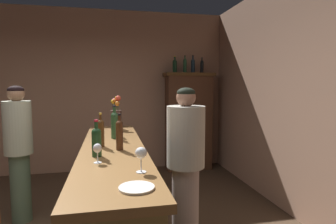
{
  "coord_description": "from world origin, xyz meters",
  "views": [
    {
      "loc": [
        0.57,
        -2.22,
        1.57
      ],
      "look_at": [
        1.12,
        0.41,
        1.32
      ],
      "focal_mm": 29.72,
      "sensor_mm": 36.0,
      "label": 1
    }
  ],
  "objects_px": {
    "wine_bottle_chardonnay": "(114,123)",
    "flower_arrangement": "(116,116)",
    "wine_bottle_syrah": "(115,124)",
    "display_bottle_center": "(193,65)",
    "cheese_plate": "(137,188)",
    "wine_bottle_rose": "(101,132)",
    "display_bottle_midright": "(202,66)",
    "wine_glass_front": "(141,154)",
    "bar_counter": "(114,201)",
    "wine_glass_mid": "(97,149)",
    "wine_bottle_riesling": "(119,133)",
    "display_cabinet": "(188,120)",
    "display_bottle_left": "(175,65)",
    "patron_tall": "(19,147)",
    "display_bottle_midleft": "(185,65)",
    "wine_bottle_pinot": "(97,140)",
    "bartender": "(186,160)"
  },
  "relations": [
    {
      "from": "display_bottle_midright",
      "to": "wine_bottle_chardonnay",
      "type": "bearing_deg",
      "value": -130.73
    },
    {
      "from": "display_bottle_center",
      "to": "display_bottle_midleft",
      "type": "bearing_deg",
      "value": -180.0
    },
    {
      "from": "wine_glass_mid",
      "to": "flower_arrangement",
      "type": "distance_m",
      "value": 1.56
    },
    {
      "from": "display_bottle_center",
      "to": "cheese_plate",
      "type": "bearing_deg",
      "value": -111.45
    },
    {
      "from": "patron_tall",
      "to": "wine_bottle_chardonnay",
      "type": "bearing_deg",
      "value": 35.19
    },
    {
      "from": "wine_bottle_syrah",
      "to": "display_bottle_midleft",
      "type": "xyz_separation_m",
      "value": [
        1.32,
        2.06,
        0.77
      ]
    },
    {
      "from": "display_cabinet",
      "to": "wine_bottle_syrah",
      "type": "distance_m",
      "value": 2.5
    },
    {
      "from": "wine_bottle_rose",
      "to": "wine_bottle_riesling",
      "type": "bearing_deg",
      "value": -45.47
    },
    {
      "from": "wine_glass_mid",
      "to": "wine_bottle_riesling",
      "type": "bearing_deg",
      "value": 65.74
    },
    {
      "from": "wine_bottle_chardonnay",
      "to": "flower_arrangement",
      "type": "height_order",
      "value": "flower_arrangement"
    },
    {
      "from": "wine_bottle_syrah",
      "to": "wine_glass_front",
      "type": "distance_m",
      "value": 1.2
    },
    {
      "from": "flower_arrangement",
      "to": "display_bottle_center",
      "type": "distance_m",
      "value": 2.16
    },
    {
      "from": "cheese_plate",
      "to": "display_bottle_center",
      "type": "relative_size",
      "value": 0.59
    },
    {
      "from": "wine_glass_front",
      "to": "display_bottle_midright",
      "type": "distance_m",
      "value": 3.67
    },
    {
      "from": "wine_bottle_riesling",
      "to": "cheese_plate",
      "type": "bearing_deg",
      "value": -86.66
    },
    {
      "from": "wine_bottle_pinot",
      "to": "display_bottle_left",
      "type": "relative_size",
      "value": 0.95
    },
    {
      "from": "wine_bottle_rose",
      "to": "display_bottle_midright",
      "type": "height_order",
      "value": "display_bottle_midright"
    },
    {
      "from": "wine_bottle_syrah",
      "to": "wine_bottle_chardonnay",
      "type": "bearing_deg",
      "value": 89.74
    },
    {
      "from": "bar_counter",
      "to": "wine_bottle_rose",
      "type": "height_order",
      "value": "wine_bottle_rose"
    },
    {
      "from": "wine_bottle_riesling",
      "to": "bartender",
      "type": "distance_m",
      "value": 0.74
    },
    {
      "from": "wine_bottle_rose",
      "to": "wine_bottle_riesling",
      "type": "xyz_separation_m",
      "value": [
        0.16,
        -0.16,
        0.01
      ]
    },
    {
      "from": "bar_counter",
      "to": "wine_bottle_chardonnay",
      "type": "height_order",
      "value": "wine_bottle_chardonnay"
    },
    {
      "from": "wine_glass_mid",
      "to": "display_bottle_midright",
      "type": "height_order",
      "value": "display_bottle_midright"
    },
    {
      "from": "wine_glass_front",
      "to": "display_bottle_midright",
      "type": "height_order",
      "value": "display_bottle_midright"
    },
    {
      "from": "wine_bottle_chardonnay",
      "to": "wine_bottle_riesling",
      "type": "xyz_separation_m",
      "value": [
        0.03,
        -0.69,
        0.0
      ]
    },
    {
      "from": "bar_counter",
      "to": "cheese_plate",
      "type": "relative_size",
      "value": 13.46
    },
    {
      "from": "wine_bottle_riesling",
      "to": "patron_tall",
      "type": "xyz_separation_m",
      "value": [
        -1.1,
        1.03,
        -0.29
      ]
    },
    {
      "from": "patron_tall",
      "to": "wine_glass_mid",
      "type": "bearing_deg",
      "value": -3.77
    },
    {
      "from": "wine_bottle_pinot",
      "to": "wine_glass_front",
      "type": "bearing_deg",
      "value": -58.07
    },
    {
      "from": "wine_bottle_riesling",
      "to": "display_bottle_midleft",
      "type": "distance_m",
      "value": 3.01
    },
    {
      "from": "display_bottle_left",
      "to": "wine_bottle_syrah",
      "type": "bearing_deg",
      "value": -118.65
    },
    {
      "from": "display_cabinet",
      "to": "wine_bottle_pinot",
      "type": "relative_size",
      "value": 6.3
    },
    {
      "from": "display_bottle_midright",
      "to": "patron_tall",
      "type": "height_order",
      "value": "display_bottle_midright"
    },
    {
      "from": "display_bottle_midright",
      "to": "patron_tall",
      "type": "xyz_separation_m",
      "value": [
        -2.72,
        -1.57,
        -1.06
      ]
    },
    {
      "from": "wine_bottle_rose",
      "to": "display_bottle_midright",
      "type": "bearing_deg",
      "value": 54.0
    },
    {
      "from": "display_bottle_left",
      "to": "display_bottle_midleft",
      "type": "xyz_separation_m",
      "value": [
        0.19,
        -0.0,
        0.01
      ]
    },
    {
      "from": "bartender",
      "to": "display_bottle_center",
      "type": "bearing_deg",
      "value": -113.29
    },
    {
      "from": "display_cabinet",
      "to": "bartender",
      "type": "height_order",
      "value": "display_cabinet"
    },
    {
      "from": "wine_bottle_chardonnay",
      "to": "wine_bottle_pinot",
      "type": "relative_size",
      "value": 1.08
    },
    {
      "from": "wine_bottle_riesling",
      "to": "flower_arrangement",
      "type": "height_order",
      "value": "flower_arrangement"
    },
    {
      "from": "display_cabinet",
      "to": "wine_bottle_chardonnay",
      "type": "bearing_deg",
      "value": -126.11
    },
    {
      "from": "wine_bottle_riesling",
      "to": "wine_glass_front",
      "type": "xyz_separation_m",
      "value": [
        0.11,
        -0.65,
        -0.02
      ]
    },
    {
      "from": "wine_bottle_syrah",
      "to": "wine_bottle_chardonnay",
      "type": "xyz_separation_m",
      "value": [
        0.0,
        0.15,
        -0.02
      ]
    },
    {
      "from": "wine_bottle_pinot",
      "to": "bartender",
      "type": "distance_m",
      "value": 0.96
    },
    {
      "from": "bar_counter",
      "to": "display_bottle_midleft",
      "type": "relative_size",
      "value": 8.16
    },
    {
      "from": "bar_counter",
      "to": "patron_tall",
      "type": "bearing_deg",
      "value": 139.37
    },
    {
      "from": "display_bottle_center",
      "to": "patron_tall",
      "type": "relative_size",
      "value": 0.21
    },
    {
      "from": "flower_arrangement",
      "to": "display_bottle_left",
      "type": "height_order",
      "value": "display_bottle_left"
    },
    {
      "from": "wine_glass_front",
      "to": "display_bottle_center",
      "type": "distance_m",
      "value": 3.61
    },
    {
      "from": "wine_bottle_chardonnay",
      "to": "patron_tall",
      "type": "height_order",
      "value": "patron_tall"
    }
  ]
}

